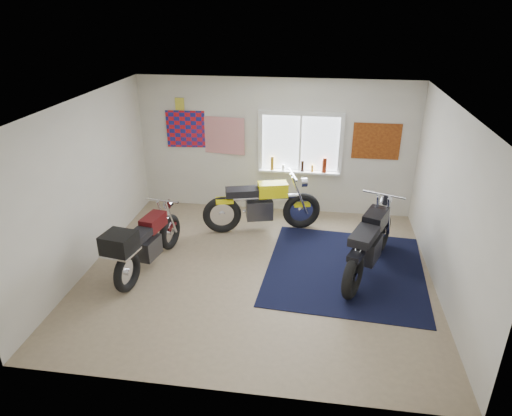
# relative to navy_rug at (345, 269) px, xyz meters

# --- Properties ---
(ground) EXTENTS (5.50, 5.50, 0.00)m
(ground) POSITION_rel_navy_rug_xyz_m (-1.41, -0.28, -0.01)
(ground) COLOR #9E896B
(ground) RESTS_ON ground
(room_shell) EXTENTS (5.50, 5.50, 5.50)m
(room_shell) POSITION_rel_navy_rug_xyz_m (-1.41, -0.28, 1.63)
(room_shell) COLOR white
(room_shell) RESTS_ON ground
(navy_rug) EXTENTS (2.67, 2.76, 0.01)m
(navy_rug) POSITION_rel_navy_rug_xyz_m (0.00, 0.00, 0.00)
(navy_rug) COLOR black
(navy_rug) RESTS_ON ground
(window_assembly) EXTENTS (1.66, 0.17, 1.26)m
(window_assembly) POSITION_rel_navy_rug_xyz_m (-0.91, 2.19, 1.36)
(window_assembly) COLOR white
(window_assembly) RESTS_ON room_shell
(oil_bottles) EXTENTS (1.12, 0.09, 0.30)m
(oil_bottles) POSITION_rel_navy_rug_xyz_m (-0.75, 2.12, 1.02)
(oil_bottles) COLOR #8C6014
(oil_bottles) RESTS_ON window_assembly
(flag_display) EXTENTS (1.60, 0.10, 1.17)m
(flag_display) POSITION_rel_navy_rug_xyz_m (-3.31, 2.20, 2.14)
(flag_display) COLOR red
(flag_display) RESTS_ON room_shell
(triumph_poster) EXTENTS (0.90, 0.03, 0.70)m
(triumph_poster) POSITION_rel_navy_rug_xyz_m (0.54, 2.20, 1.54)
(triumph_poster) COLOR #A54C14
(triumph_poster) RESTS_ON room_shell
(yellow_triumph) EXTENTS (2.20, 0.84, 1.13)m
(yellow_triumph) POSITION_rel_navy_rug_xyz_m (-1.54, 1.22, 0.49)
(yellow_triumph) COLOR black
(yellow_triumph) RESTS_ON ground
(black_chrome_bike) EXTENTS (1.02, 2.17, 1.17)m
(black_chrome_bike) POSITION_rel_navy_rug_xyz_m (0.34, -0.01, 0.51)
(black_chrome_bike) COLOR black
(black_chrome_bike) RESTS_ON navy_rug
(maroon_tourer) EXTENTS (0.77, 1.99, 1.01)m
(maroon_tourer) POSITION_rel_navy_rug_xyz_m (-3.19, -0.53, 0.52)
(maroon_tourer) COLOR black
(maroon_tourer) RESTS_ON ground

